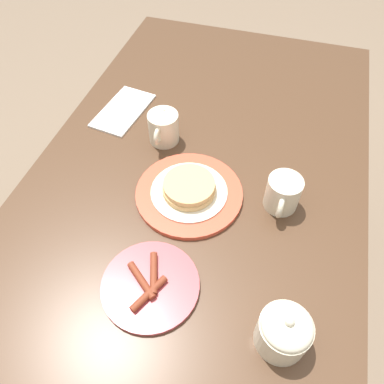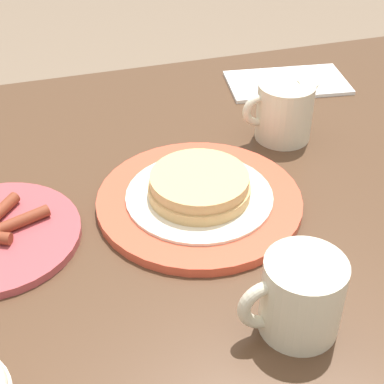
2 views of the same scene
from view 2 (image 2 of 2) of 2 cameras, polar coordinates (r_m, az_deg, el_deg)
dining_table at (r=0.79m, az=0.64°, el=-7.96°), size 1.54×0.80×0.74m
pancake_plate at (r=0.71m, az=0.83°, el=-0.26°), size 0.25×0.25×0.04m
coffee_mug at (r=0.56m, az=10.33°, el=-9.90°), size 0.10×0.08×0.08m
creamer_pitcher at (r=0.83m, az=9.00°, el=7.86°), size 0.12×0.08×0.09m
napkin at (r=1.00m, az=9.21°, el=10.43°), size 0.21×0.13×0.01m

